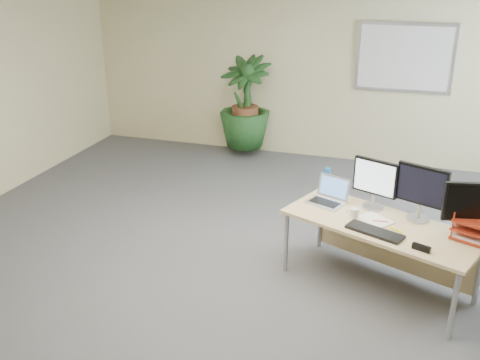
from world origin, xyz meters
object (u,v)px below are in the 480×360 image
(desk, at_px, (384,233))
(monitor_right, at_px, (421,190))
(monitor_left, at_px, (375,181))
(floor_plant, at_px, (245,108))
(laptop, at_px, (329,196))

(desk, height_order, monitor_right, monitor_right)
(desk, height_order, monitor_left, monitor_left)
(monitor_left, bearing_deg, floor_plant, 126.94)
(desk, height_order, laptop, laptop)
(desk, relative_size, monitor_right, 3.63)
(desk, distance_m, floor_plant, 3.75)
(floor_plant, distance_m, laptop, 3.25)
(desk, distance_m, laptop, 0.62)
(floor_plant, relative_size, monitor_left, 3.19)
(floor_plant, xyz_separation_m, monitor_right, (2.50, -2.91, 0.18))
(floor_plant, bearing_deg, monitor_right, -49.42)
(floor_plant, bearing_deg, laptop, -58.67)
(laptop, bearing_deg, monitor_left, -2.10)
(desk, distance_m, monitor_left, 0.47)
(floor_plant, height_order, monitor_left, floor_plant)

